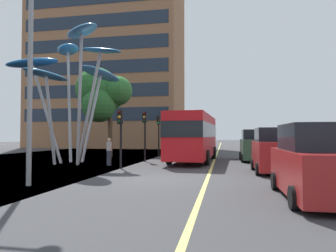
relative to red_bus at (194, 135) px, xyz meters
name	(u,v)px	position (x,y,z in m)	size (l,w,h in m)	color
ground	(144,180)	(-1.26, -9.03, -1.98)	(120.00, 240.00, 0.10)	#38383A
red_bus	(194,135)	(0.00, 0.00, 0.00)	(3.00, 9.79, 3.53)	red
leaf_sculpture	(72,64)	(-8.06, -2.70, 4.84)	(8.28, 8.03, 8.79)	#9EA0A5
traffic_light_kerb_near	(120,126)	(-3.60, -5.48, 0.46)	(0.28, 0.42, 3.28)	black
traffic_light_kerb_far	(145,125)	(-3.41, -0.83, 0.66)	(0.28, 0.42, 3.57)	black
traffic_light_island_mid	(158,127)	(-3.64, 4.87, 0.71)	(0.28, 0.42, 3.64)	black
traffic_light_opposite	(175,128)	(-3.28, 11.77, 0.76)	(0.28, 0.42, 3.71)	black
car_parked_near	(317,164)	(4.76, -12.31, -0.90)	(2.07, 4.58, 2.19)	maroon
car_parked_mid	(274,152)	(4.56, -5.95, -0.87)	(1.99, 3.82, 2.24)	maroon
car_parked_far	(254,146)	(4.27, 1.06, -0.85)	(1.95, 3.88, 2.29)	#2D5138
street_lamp	(37,35)	(-4.72, -11.61, 3.69)	(1.46, 0.44, 9.05)	gray
tree_pavement_near	(104,94)	(-8.14, 3.23, 3.59)	(5.10, 4.25, 7.86)	brown
pedestrian	(109,152)	(-4.88, -3.88, -1.07)	(0.34, 0.34, 1.70)	#2D3342
backdrop_building	(109,64)	(-16.10, 24.46, 11.51)	(23.16, 11.63, 26.87)	#8E6042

